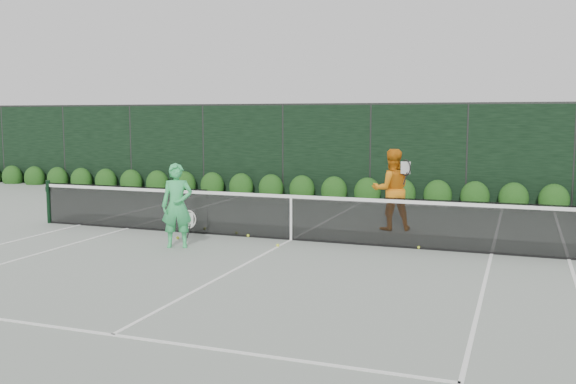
% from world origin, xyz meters
% --- Properties ---
extents(ground, '(80.00, 80.00, 0.00)m').
position_xyz_m(ground, '(0.00, 0.00, 0.00)').
color(ground, gray).
rests_on(ground, ground).
extents(tennis_net, '(12.90, 0.10, 1.07)m').
position_xyz_m(tennis_net, '(-0.02, 0.00, 0.53)').
color(tennis_net, black).
rests_on(tennis_net, ground).
extents(player_woman, '(0.73, 0.62, 1.71)m').
position_xyz_m(player_woman, '(-1.91, -1.49, 0.85)').
color(player_woman, '#39C267').
rests_on(player_woman, ground).
extents(player_man, '(1.14, 1.03, 1.90)m').
position_xyz_m(player_man, '(1.77, 1.98, 0.95)').
color(player_man, orange).
rests_on(player_man, ground).
extents(court_lines, '(11.03, 23.83, 0.01)m').
position_xyz_m(court_lines, '(0.00, 0.00, 0.01)').
color(court_lines, white).
rests_on(court_lines, ground).
extents(windscreen_fence, '(32.00, 21.07, 3.06)m').
position_xyz_m(windscreen_fence, '(0.00, -2.71, 1.51)').
color(windscreen_fence, black).
rests_on(windscreen_fence, ground).
extents(hedge_row, '(31.66, 0.65, 0.94)m').
position_xyz_m(hedge_row, '(-0.00, 7.15, 0.23)').
color(hedge_row, black).
rests_on(hedge_row, ground).
extents(tennis_balls, '(5.12, 1.30, 0.07)m').
position_xyz_m(tennis_balls, '(-0.72, -0.14, 0.03)').
color(tennis_balls, '#CDDE31').
rests_on(tennis_balls, ground).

